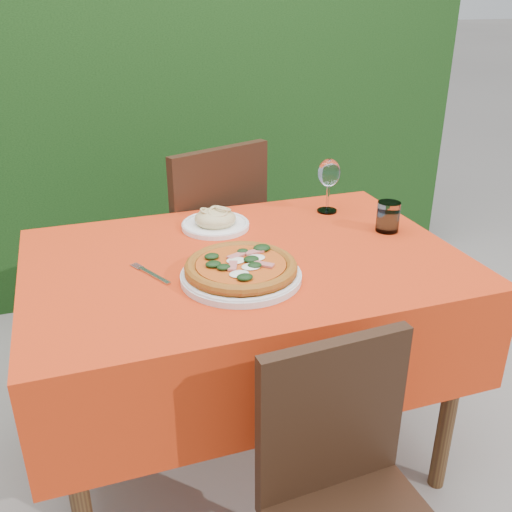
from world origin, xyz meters
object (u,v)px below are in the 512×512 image
object	(u,v)px
chair_near	(348,492)
pasta_plate	(215,221)
pizza_plate	(241,270)
chair_far	(207,241)
water_glass	(388,218)
fork	(154,276)
wine_glass	(329,175)

from	to	relation	value
chair_near	pasta_plate	distance (m)	0.95
pizza_plate	chair_far	bearing A→B (deg)	83.20
pizza_plate	water_glass	size ratio (longest dim) A/B	3.36
fork	chair_near	bearing A→B (deg)	-88.66
water_glass	pizza_plate	bearing A→B (deg)	-162.17
pasta_plate	fork	size ratio (longest dim) A/B	1.21
wine_glass	pizza_plate	bearing A→B (deg)	-137.88
water_glass	wine_glass	distance (m)	0.27
pasta_plate	water_glass	xyz separation A→B (m)	(0.52, -0.21, 0.02)
chair_near	chair_far	bearing A→B (deg)	86.41
water_glass	chair_far	bearing A→B (deg)	128.72
water_glass	fork	distance (m)	0.78
chair_near	wine_glass	distance (m)	1.07
pasta_plate	wine_glass	distance (m)	0.43
water_glass	fork	bearing A→B (deg)	-173.73
pizza_plate	wine_glass	distance (m)	0.61
pizza_plate	pasta_plate	bearing A→B (deg)	85.12
pasta_plate	chair_near	bearing A→B (deg)	-86.77
chair_far	wine_glass	world-z (taller)	chair_far
chair_far	water_glass	size ratio (longest dim) A/B	9.65
water_glass	fork	xyz separation A→B (m)	(-0.77, -0.09, -0.04)
wine_glass	pasta_plate	bearing A→B (deg)	-177.26
pizza_plate	water_glass	bearing A→B (deg)	17.83
chair_near	fork	xyz separation A→B (m)	(-0.30, 0.60, 0.30)
wine_glass	fork	world-z (taller)	wine_glass
pizza_plate	pasta_plate	xyz separation A→B (m)	(0.03, 0.38, -0.01)
chair_far	pizza_plate	world-z (taller)	chair_far
pizza_plate	pasta_plate	size ratio (longest dim) A/B	1.47
fork	pasta_plate	bearing A→B (deg)	23.71
pizza_plate	fork	size ratio (longest dim) A/B	1.78
pasta_plate	wine_glass	bearing A→B (deg)	2.74
pizza_plate	water_glass	distance (m)	0.58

